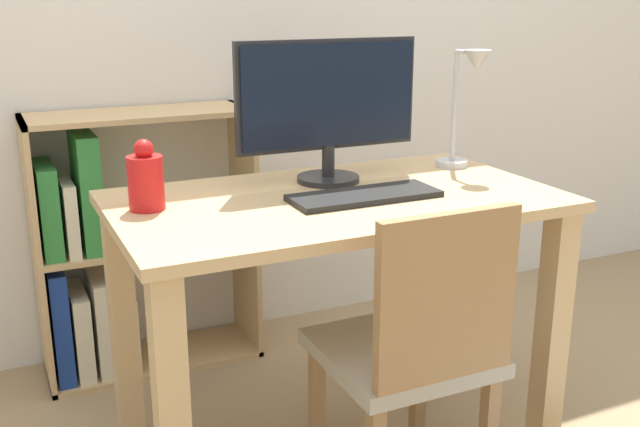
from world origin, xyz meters
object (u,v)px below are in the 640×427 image
vase (146,180)px  chair (415,348)px  keyboard (365,196)px  desk_lamp (466,98)px  bookshelf (108,262)px  monitor (328,101)px

vase → chair: (0.55, -0.40, -0.39)m
vase → chair: bearing=-36.2°
keyboard → desk_lamp: (0.42, 0.16, 0.21)m
bookshelf → desk_lamp: bearing=-33.4°
keyboard → bookshelf: size_ratio=0.44×
keyboard → vase: 0.56m
keyboard → vase: size_ratio=2.24×
monitor → bookshelf: size_ratio=0.60×
vase → chair: 0.78m
vase → bookshelf: 0.80m
vase → desk_lamp: size_ratio=0.49×
chair → vase: bearing=138.7°
monitor → bookshelf: bearing=132.4°
desk_lamp → chair: 0.80m
desk_lamp → vase: bearing=-178.7°
monitor → keyboard: (0.01, -0.21, -0.22)m
bookshelf → monitor: bearing=-47.6°
chair → bookshelf: bookshelf is taller
bookshelf → vase: bearing=-89.0°
keyboard → bookshelf: bookshelf is taller
monitor → desk_lamp: size_ratio=1.49×
keyboard → chair: bearing=-88.4°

